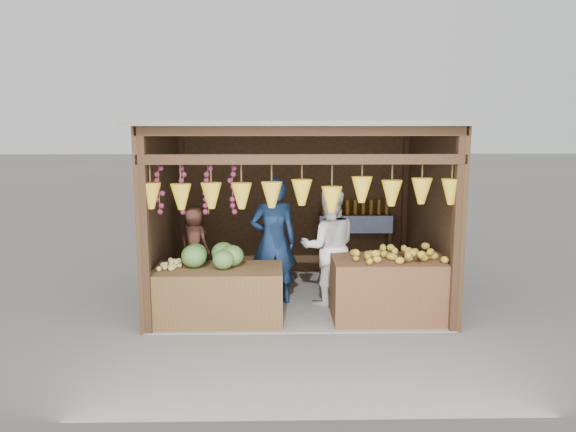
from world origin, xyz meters
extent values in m
plane|color=#514F49|center=(0.00, 0.00, 0.00)|extent=(80.00, 80.00, 0.00)
cube|color=slate|center=(0.00, 0.00, 0.01)|extent=(4.00, 3.00, 0.02)
cube|color=black|center=(0.00, 1.50, 1.30)|extent=(4.00, 0.06, 2.60)
cube|color=black|center=(-2.00, 0.00, 1.30)|extent=(0.06, 3.00, 2.60)
cube|color=black|center=(2.00, 0.00, 1.30)|extent=(0.06, 3.00, 2.60)
cube|color=#605B54|center=(0.00, 0.00, 2.63)|extent=(4.30, 3.30, 0.06)
cube|color=black|center=(-1.94, -1.44, 1.30)|extent=(0.11, 0.11, 2.60)
cube|color=black|center=(1.94, -1.44, 1.30)|extent=(0.11, 0.11, 2.60)
cube|color=black|center=(-1.94, 1.44, 1.30)|extent=(0.11, 0.11, 2.60)
cube|color=black|center=(1.94, 1.44, 1.30)|extent=(0.11, 0.11, 2.60)
cube|color=black|center=(0.00, -1.44, 2.20)|extent=(4.00, 0.12, 0.12)
cube|color=black|center=(0.00, -1.44, 2.54)|extent=(4.00, 0.12, 0.12)
cube|color=#382314|center=(1.05, 1.30, 1.05)|extent=(1.25, 0.30, 0.05)
cube|color=#382314|center=(0.47, 1.30, 0.53)|extent=(0.05, 0.28, 1.05)
cube|color=#382314|center=(1.64, 1.30, 0.53)|extent=(0.05, 0.28, 1.05)
cube|color=blue|center=(1.05, 1.14, 0.92)|extent=(1.25, 0.02, 0.30)
cube|color=#472F17|center=(-1.08, -1.03, 0.37)|extent=(1.69, 0.85, 0.74)
cube|color=#4D2E19|center=(1.25, -1.00, 0.42)|extent=(1.62, 0.85, 0.85)
cube|color=black|center=(-1.57, 0.16, 0.17)|extent=(0.35, 0.35, 0.33)
imported|color=#14294C|center=(-0.36, -0.26, 0.94)|extent=(0.73, 0.52, 1.87)
imported|color=white|center=(0.45, -0.33, 0.86)|extent=(0.86, 0.69, 1.72)
imported|color=brown|center=(-1.57, 0.16, 0.86)|extent=(0.61, 0.57, 1.05)
camera|label=1|loc=(-0.31, -8.24, 2.64)|focal=35.00mm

